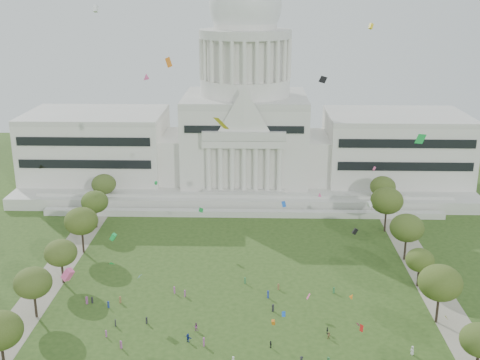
{
  "coord_description": "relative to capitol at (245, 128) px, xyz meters",
  "views": [
    {
      "loc": [
        3.9,
        -101.1,
        69.94
      ],
      "look_at": [
        0.0,
        45.0,
        24.0
      ],
      "focal_mm": 45.0,
      "sensor_mm": 36.0,
      "label": 1
    }
  ],
  "objects": [
    {
      "name": "row_tree_r_3",
      "position": [
        44.4,
        -79.1,
        -15.21
      ],
      "size": [
        7.01,
        7.01,
        9.98
      ],
      "color": "black",
      "rests_on": "ground"
    },
    {
      "name": "capitol",
      "position": [
        0.0,
        0.0,
        0.0
      ],
      "size": [
        160.0,
        64.5,
        91.3
      ],
      "color": "beige",
      "rests_on": "ground"
    },
    {
      "name": "row_tree_l_4",
      "position": [
        -44.08,
        -61.17,
        -12.9
      ],
      "size": [
        9.29,
        9.29,
        13.21
      ],
      "color": "black",
      "rests_on": "ground"
    },
    {
      "name": "person_10",
      "position": [
        19.54,
        -101.58,
        -21.48
      ],
      "size": [
        0.7,
        1.04,
        1.62
      ],
      "primitive_type": "imported",
      "rotation": [
        0.0,
        0.0,
        1.37
      ],
      "color": "#26262B",
      "rests_on": "ground"
    },
    {
      "name": "person_0",
      "position": [
        35.79,
        -108.86,
        -21.31
      ],
      "size": [
        1.0,
        1.14,
        1.97
      ],
      "primitive_type": "imported",
      "rotation": [
        0.0,
        0.0,
        5.2
      ],
      "color": "silver",
      "rests_on": "ground"
    },
    {
      "name": "row_tree_r_5",
      "position": [
        43.49,
        -43.4,
        -12.37
      ],
      "size": [
        9.82,
        9.82,
        13.96
      ],
      "color": "black",
      "rests_on": "ground"
    },
    {
      "name": "row_tree_r_6",
      "position": [
        45.96,
        -25.46,
        -13.79
      ],
      "size": [
        8.42,
        8.42,
        11.97
      ],
      "color": "black",
      "rests_on": "ground"
    },
    {
      "name": "row_tree_r_1",
      "position": [
        46.22,
        -115.34,
        -14.64
      ],
      "size": [
        7.58,
        7.58,
        10.78
      ],
      "color": "black",
      "rests_on": "ground"
    },
    {
      "name": "kite_swarm",
      "position": [
        1.33,
        -108.68,
        5.08
      ],
      "size": [
        92.56,
        94.98,
        64.9
      ],
      "color": "#E54C8C",
      "rests_on": "ground"
    },
    {
      "name": "person_8",
      "position": [
        -8.65,
        -101.04,
        -21.35
      ],
      "size": [
        0.96,
        0.65,
        1.89
      ],
      "primitive_type": "imported",
      "rotation": [
        0.0,
        0.0,
        3.23
      ],
      "color": "#994C8C",
      "rests_on": "ground"
    },
    {
      "name": "distant_crowd",
      "position": [
        -10.67,
        -98.64,
        -21.45
      ],
      "size": [
        61.94,
        42.08,
        1.9
      ],
      "color": "#33723F",
      "rests_on": "ground"
    },
    {
      "name": "row_tree_l_5",
      "position": [
        -45.22,
        -42.58,
        -13.88
      ],
      "size": [
        8.33,
        8.33,
        11.85
      ],
      "color": "black",
      "rests_on": "ground"
    },
    {
      "name": "row_tree_l_2",
      "position": [
        -45.04,
        -96.29,
        -13.79
      ],
      "size": [
        8.42,
        8.42,
        11.97
      ],
      "color": "black",
      "rests_on": "ground"
    },
    {
      "name": "path_left",
      "position": [
        -48.0,
        -83.59,
        -22.28
      ],
      "size": [
        8.0,
        160.0,
        0.04
      ],
      "primitive_type": "cube",
      "color": "gray",
      "rests_on": "ground"
    },
    {
      "name": "person_2",
      "position": [
        19.71,
        -103.48,
        -21.5
      ],
      "size": [
        0.91,
        0.78,
        1.59
      ],
      "primitive_type": "imported",
      "rotation": [
        0.0,
        0.0,
        0.48
      ],
      "color": "olive",
      "rests_on": "ground"
    },
    {
      "name": "row_tree_l_3",
      "position": [
        -44.09,
        -79.67,
        -14.09
      ],
      "size": [
        8.12,
        8.12,
        11.55
      ],
      "color": "black",
      "rests_on": "ground"
    },
    {
      "name": "path_right",
      "position": [
        48.0,
        -83.59,
        -22.28
      ],
      "size": [
        8.0,
        160.0,
        0.04
      ],
      "primitive_type": "cube",
      "color": "gray",
      "rests_on": "ground"
    },
    {
      "name": "row_tree_l_6",
      "position": [
        -46.87,
        -24.45,
        -14.02
      ],
      "size": [
        8.19,
        8.19,
        11.64
      ],
      "color": "black",
      "rests_on": "ground"
    },
    {
      "name": "row_tree_r_2",
      "position": [
        44.17,
        -96.15,
        -12.64
      ],
      "size": [
        9.55,
        9.55,
        13.58
      ],
      "color": "black",
      "rests_on": "ground"
    },
    {
      "name": "person_5",
      "position": [
        -9.88,
        -105.35,
        -21.35
      ],
      "size": [
        1.8,
        1.65,
        1.89
      ],
      "primitive_type": "imported",
      "rotation": [
        0.0,
        0.0,
        2.45
      ],
      "color": "navy",
      "rests_on": "ground"
    },
    {
      "name": "person_4",
      "position": [
        7.31,
        -107.05,
        -21.5
      ],
      "size": [
        0.86,
        1.06,
        1.59
      ],
      "primitive_type": "imported",
      "rotation": [
        0.0,
        0.0,
        5.15
      ],
      "color": "#26262B",
      "rests_on": "ground"
    },
    {
      "name": "row_tree_r_4",
      "position": [
        44.76,
        -63.55,
        -13.01
      ],
      "size": [
        9.19,
        9.19,
        13.06
      ],
      "color": "black",
      "rests_on": "ground"
    }
  ]
}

